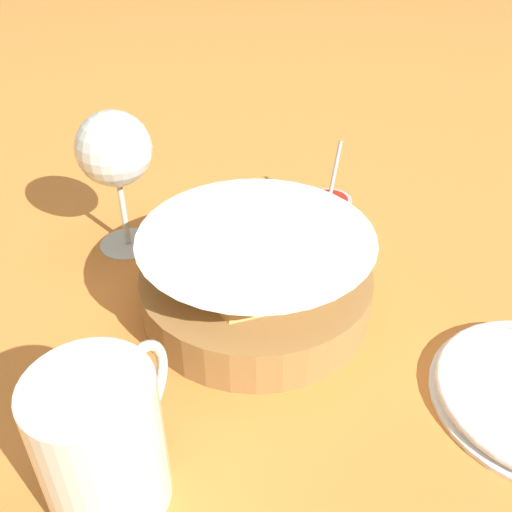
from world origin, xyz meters
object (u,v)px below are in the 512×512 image
(food_basket, at_px, (256,278))
(sauce_cup, at_px, (329,209))
(wine_glass, at_px, (114,153))
(beer_mug, at_px, (103,446))

(food_basket, xyz_separation_m, sauce_cup, (0.19, -0.02, -0.02))
(wine_glass, distance_m, beer_mug, 0.34)
(sauce_cup, relative_size, beer_mug, 0.75)
(sauce_cup, xyz_separation_m, wine_glass, (-0.14, 0.21, 0.10))
(wine_glass, xyz_separation_m, beer_mug, (-0.29, -0.17, -0.07))
(food_basket, bearing_deg, beer_mug, 175.58)
(food_basket, distance_m, beer_mug, 0.24)
(wine_glass, height_order, beer_mug, wine_glass)
(sauce_cup, distance_m, wine_glass, 0.28)
(beer_mug, bearing_deg, food_basket, -4.42)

